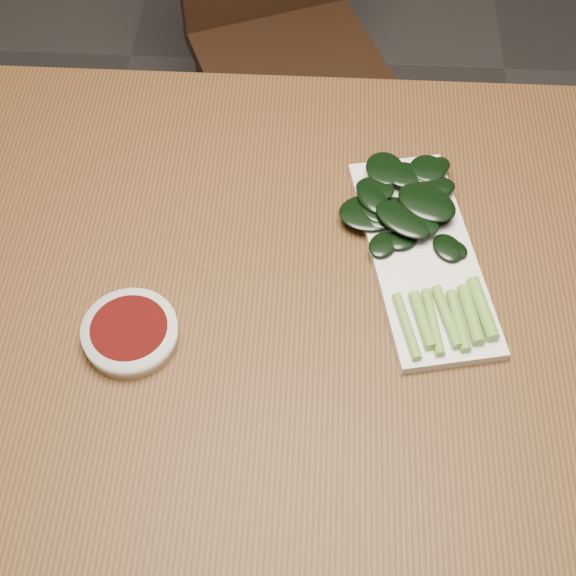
% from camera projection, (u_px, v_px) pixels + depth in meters
% --- Properties ---
extents(ground, '(6.00, 6.00, 0.00)m').
position_uv_depth(ground, '(295.00, 499.00, 1.63)').
color(ground, '#2D2A2A').
rests_on(ground, ground).
extents(table, '(1.40, 0.80, 0.75)m').
position_uv_depth(table, '(299.00, 321.00, 1.06)').
color(table, '#472C14').
rests_on(table, ground).
extents(chair_far, '(0.49, 0.49, 0.89)m').
position_uv_depth(chair_far, '(281.00, 27.00, 1.71)').
color(chair_far, black).
rests_on(chair_far, ground).
extents(sauce_bowl, '(0.11, 0.11, 0.03)m').
position_uv_depth(sauce_bowl, '(130.00, 333.00, 0.96)').
color(sauce_bowl, silver).
rests_on(sauce_bowl, table).
extents(serving_plate, '(0.19, 0.34, 0.01)m').
position_uv_depth(serving_plate, '(422.00, 255.00, 1.03)').
color(serving_plate, silver).
rests_on(serving_plate, table).
extents(gai_lan, '(0.20, 0.32, 0.03)m').
position_uv_depth(gai_lan, '(413.00, 226.00, 1.03)').
color(gai_lan, '#639834').
rests_on(gai_lan, serving_plate).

